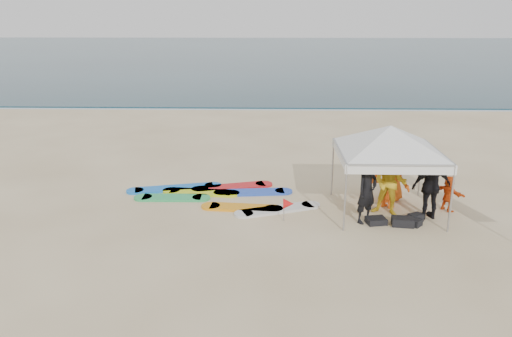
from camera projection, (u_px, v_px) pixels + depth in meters
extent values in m
plane|color=beige|center=(264.00, 250.00, 11.77)|extent=(120.00, 120.00, 0.00)
cube|color=#0C2633|center=(269.00, 53.00, 68.99)|extent=(160.00, 84.00, 0.08)
cube|color=silver|center=(268.00, 108.00, 29.13)|extent=(160.00, 1.20, 0.01)
imported|color=black|center=(367.00, 191.00, 13.08)|extent=(0.77, 0.73, 1.77)
imported|color=gold|center=(390.00, 183.00, 13.55)|extent=(1.12, 1.02, 1.87)
imported|color=#E85614|center=(390.00, 177.00, 14.11)|extent=(1.33, 1.25, 1.81)
imported|color=black|center=(431.00, 186.00, 13.32)|extent=(1.16, 0.67, 1.86)
imported|color=#D75413|center=(392.00, 171.00, 14.60)|extent=(1.06, 0.90, 1.84)
imported|color=#D94A13|center=(448.00, 193.00, 13.97)|extent=(0.73, 0.97, 1.02)
cylinder|color=#A5A5A8|center=(333.00, 167.00, 15.08)|extent=(0.05, 0.05, 1.77)
cylinder|color=#A5A5A8|center=(421.00, 168.00, 15.01)|extent=(0.05, 0.05, 1.77)
cylinder|color=#A5A5A8|center=(345.00, 198.00, 12.55)|extent=(0.05, 0.05, 1.77)
cylinder|color=#A5A5A8|center=(451.00, 199.00, 12.48)|extent=(0.05, 0.05, 1.77)
cube|color=white|center=(401.00, 170.00, 12.29)|extent=(2.75, 0.02, 0.24)
cube|color=white|center=(378.00, 143.00, 14.81)|extent=(2.75, 0.02, 0.24)
cube|color=white|center=(340.00, 155.00, 13.58)|extent=(0.02, 2.75, 0.24)
cube|color=white|center=(438.00, 156.00, 13.52)|extent=(0.02, 2.75, 0.24)
pyramid|color=white|center=(391.00, 125.00, 13.30)|extent=(3.75, 3.75, 0.71)
cylinder|color=#A5A5A8|center=(284.00, 211.00, 13.31)|extent=(0.02, 0.02, 0.60)
cone|color=red|center=(289.00, 204.00, 13.25)|extent=(0.28, 0.28, 0.28)
cube|color=black|center=(403.00, 222.00, 13.08)|extent=(0.60, 0.43, 0.22)
cube|color=black|center=(412.00, 222.00, 13.14)|extent=(0.54, 0.53, 0.18)
cube|color=black|center=(376.00, 221.00, 13.22)|extent=(0.57, 0.49, 0.16)
cube|color=black|center=(416.00, 217.00, 13.38)|extent=(0.44, 0.40, 0.20)
cube|color=orange|center=(242.00, 208.00, 14.22)|extent=(1.86, 0.71, 0.07)
cube|color=silver|center=(278.00, 210.00, 14.08)|extent=(2.10, 1.23, 0.07)
cube|color=blue|center=(253.00, 192.00, 15.44)|extent=(1.96, 0.74, 0.07)
cube|color=#C2D216|center=(201.00, 192.00, 15.43)|extent=(1.94, 0.73, 0.07)
cube|color=#2B9F57|center=(172.00, 198.00, 14.98)|extent=(1.76, 0.56, 0.07)
cube|color=blue|center=(175.00, 188.00, 15.79)|extent=(2.51, 1.10, 0.07)
cube|color=red|center=(232.00, 187.00, 15.91)|extent=(2.16, 1.08, 0.07)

